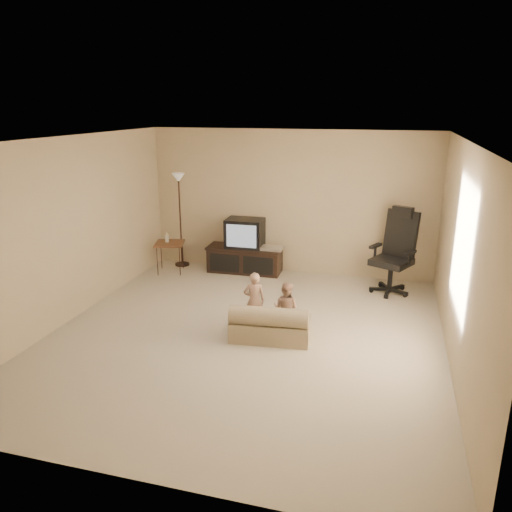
{
  "coord_description": "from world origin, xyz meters",
  "views": [
    {
      "loc": [
        1.71,
        -5.68,
        2.89
      ],
      "look_at": [
        -0.02,
        0.6,
        0.91
      ],
      "focal_mm": 35.0,
      "sensor_mm": 36.0,
      "label": 1
    }
  ],
  "objects": [
    {
      "name": "floor_lamp",
      "position": [
        -2.0,
        2.55,
        1.25
      ],
      "size": [
        0.27,
        0.27,
        1.72
      ],
      "color": "#321F16",
      "rests_on": "floor"
    },
    {
      "name": "room_shell",
      "position": [
        0.0,
        0.0,
        1.52
      ],
      "size": [
        5.5,
        5.5,
        5.5
      ],
      "color": "white",
      "rests_on": "floor"
    },
    {
      "name": "child_sofa",
      "position": [
        0.34,
        -0.02,
        0.2
      ],
      "size": [
        1.05,
        0.66,
        0.49
      ],
      "rotation": [
        0.0,
        0.0,
        0.1
      ],
      "color": "tan",
      "rests_on": "floor"
    },
    {
      "name": "side_table",
      "position": [
        -2.04,
        2.13,
        0.53
      ],
      "size": [
        0.61,
        0.61,
        0.74
      ],
      "rotation": [
        0.0,
        0.0,
        0.27
      ],
      "color": "brown",
      "rests_on": "floor"
    },
    {
      "name": "floor",
      "position": [
        0.0,
        0.0,
        0.0
      ],
      "size": [
        5.5,
        5.5,
        0.0
      ],
      "primitive_type": "plane",
      "color": "beige",
      "rests_on": "ground"
    },
    {
      "name": "toddler_left",
      "position": [
        0.06,
        0.24,
        0.4
      ],
      "size": [
        0.34,
        0.29,
        0.8
      ],
      "primitive_type": "imported",
      "rotation": [
        0.0,
        0.0,
        3.46
      ],
      "color": "tan",
      "rests_on": "floor"
    },
    {
      "name": "office_chair",
      "position": [
        1.82,
        2.17,
        0.49
      ],
      "size": [
        0.84,
        0.85,
        1.37
      ],
      "rotation": [
        0.0,
        0.0,
        -0.46
      ],
      "color": "black",
      "rests_on": "floor"
    },
    {
      "name": "toddler_right",
      "position": [
        0.49,
        0.19,
        0.36
      ],
      "size": [
        0.38,
        0.26,
        0.72
      ],
      "primitive_type": "imported",
      "rotation": [
        0.0,
        0.0,
        2.94
      ],
      "color": "tan",
      "rests_on": "floor"
    },
    {
      "name": "tv_stand",
      "position": [
        -0.74,
        2.49,
        0.4
      ],
      "size": [
        1.37,
        0.53,
        0.97
      ],
      "rotation": [
        0.0,
        0.0,
        0.02
      ],
      "color": "black",
      "rests_on": "floor"
    }
  ]
}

